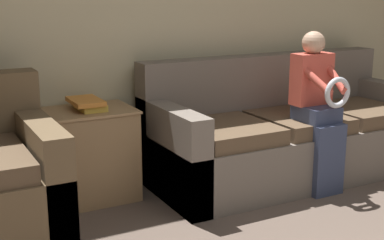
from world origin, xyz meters
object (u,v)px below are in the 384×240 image
object	(u,v)px
side_shelf	(90,153)
book_stack	(88,104)
couch_main	(286,134)
child_left_seated	(319,106)

from	to	relation	value
side_shelf	book_stack	world-z (taller)	book_stack
book_stack	couch_main	bearing A→B (deg)	-8.66
child_left_seated	book_stack	size ratio (longest dim) A/B	3.63
child_left_seated	book_stack	world-z (taller)	child_left_seated
child_left_seated	side_shelf	size ratio (longest dim) A/B	1.79
couch_main	book_stack	xyz separation A→B (m)	(-1.51, 0.23, 0.36)
child_left_seated	book_stack	bearing A→B (deg)	157.98
child_left_seated	couch_main	bearing A→B (deg)	87.99
couch_main	side_shelf	distance (m)	1.53
couch_main	child_left_seated	distance (m)	0.49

